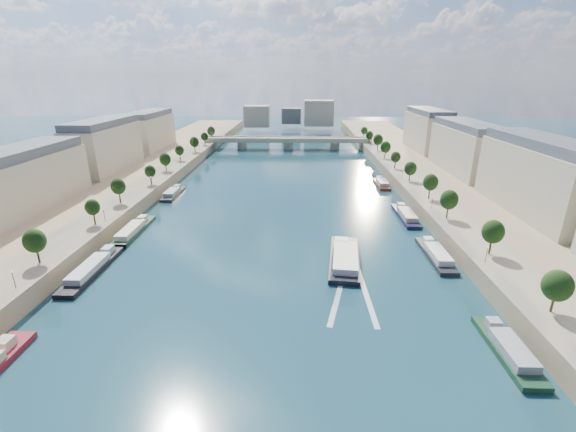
{
  "coord_description": "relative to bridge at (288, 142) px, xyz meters",
  "views": [
    {
      "loc": [
        7.2,
        -39.72,
        47.47
      ],
      "look_at": [
        3.97,
        76.68,
        5.0
      ],
      "focal_mm": 24.0,
      "sensor_mm": 36.0,
      "label": 1
    }
  ],
  "objects": [
    {
      "name": "buildings_right",
      "position": [
        85.0,
        -113.37,
        11.37
      ],
      "size": [
        16.0,
        226.0,
        23.2
      ],
      "color": "beige",
      "rests_on": "ground"
    },
    {
      "name": "lamps_right",
      "position": [
        52.5,
        -120.37,
        2.7
      ],
      "size": [
        0.36,
        200.36,
        4.28
      ],
      "color": "black",
      "rests_on": "ground"
    },
    {
      "name": "buildings_left",
      "position": [
        -85.0,
        -113.37,
        11.37
      ],
      "size": [
        16.0,
        226.0,
        23.2
      ],
      "color": "beige",
      "rests_on": "ground"
    },
    {
      "name": "trees_left",
      "position": [
        -55.0,
        -123.37,
        5.39
      ],
      "size": [
        4.8,
        268.8,
        8.26
      ],
      "color": "#382B1E",
      "rests_on": "ground"
    },
    {
      "name": "quay_right",
      "position": [
        72.0,
        -125.37,
        -2.58
      ],
      "size": [
        44.0,
        520.0,
        5.0
      ],
      "primitive_type": "cube",
      "color": "#9E8460",
      "rests_on": "ground"
    },
    {
      "name": "pave_left",
      "position": [
        -57.0,
        -125.37,
        -0.03
      ],
      "size": [
        14.0,
        520.0,
        0.1
      ],
      "primitive_type": "cube",
      "color": "gray",
      "rests_on": "quay_left"
    },
    {
      "name": "quay_left",
      "position": [
        -72.0,
        -125.37,
        -2.58
      ],
      "size": [
        44.0,
        520.0,
        5.0
      ],
      "primitive_type": "cube",
      "color": "#9E8460",
      "rests_on": "ground"
    },
    {
      "name": "bridge",
      "position": [
        0.0,
        0.0,
        0.0
      ],
      "size": [
        112.0,
        12.0,
        8.15
      ],
      "color": "#C1B79E",
      "rests_on": "ground"
    },
    {
      "name": "trees_right",
      "position": [
        55.0,
        -115.37,
        5.39
      ],
      "size": [
        4.8,
        268.8,
        8.26
      ],
      "color": "#382B1E",
      "rests_on": "ground"
    },
    {
      "name": "moored_barges_left",
      "position": [
        -45.5,
        -183.45,
        -4.24
      ],
      "size": [
        5.0,
        157.91,
        3.6
      ],
      "color": "#1A1F3A",
      "rests_on": "ground"
    },
    {
      "name": "pave_right",
      "position": [
        57.0,
        -125.37,
        -0.03
      ],
      "size": [
        14.0,
        520.0,
        0.1
      ],
      "primitive_type": "cube",
      "color": "gray",
      "rests_on": "quay_right"
    },
    {
      "name": "wake",
      "position": [
        19.91,
        -187.43,
        -5.06
      ],
      "size": [
        10.73,
        26.01,
        0.04
      ],
      "color": "silver",
      "rests_on": "ground"
    },
    {
      "name": "skyline",
      "position": [
        3.19,
        94.15,
        9.57
      ],
      "size": [
        79.0,
        42.0,
        22.0
      ],
      "color": "beige",
      "rests_on": "ground"
    },
    {
      "name": "lamps_left",
      "position": [
        -52.5,
        -135.37,
        2.7
      ],
      "size": [
        0.36,
        200.36,
        4.28
      ],
      "color": "black",
      "rests_on": "ground"
    },
    {
      "name": "ground",
      "position": [
        0.0,
        -125.37,
        -5.08
      ],
      "size": [
        700.0,
        700.0,
        0.0
      ],
      "primitive_type": "plane",
      "color": "#0C3035",
      "rests_on": "ground"
    },
    {
      "name": "tour_barge",
      "position": [
        19.91,
        -170.81,
        -4.08
      ],
      "size": [
        10.64,
        27.68,
        3.73
      ],
      "rotation": [
        0.0,
        0.0,
        -0.11
      ],
      "color": "black",
      "rests_on": "ground"
    },
    {
      "name": "moored_barges_right",
      "position": [
        45.5,
        -171.98,
        -4.24
      ],
      "size": [
        5.0,
        168.16,
        3.6
      ],
      "color": "black",
      "rests_on": "ground"
    }
  ]
}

